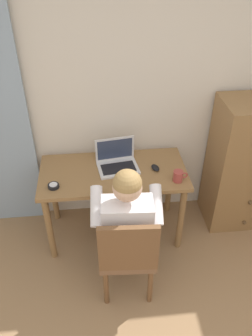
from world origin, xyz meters
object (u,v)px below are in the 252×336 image
object	(u,v)px
laptop	(117,161)
desk_clock	(54,186)
coffee_mug	(178,176)
computer_mouse	(155,168)
desk	(113,181)
chair	(128,253)
dresser	(246,165)
person_seated	(127,218)

from	to	relation	value
laptop	desk_clock	bearing A→B (deg)	-156.21
laptop	coffee_mug	bearing A→B (deg)	-27.74
laptop	computer_mouse	world-z (taller)	laptop
desk	chair	bearing A→B (deg)	-85.63
desk	computer_mouse	bearing A→B (deg)	-1.62
dresser	coffee_mug	distance (m)	0.78
person_seated	computer_mouse	size ratio (longest dim) A/B	11.86
desk_clock	coffee_mug	size ratio (longest dim) A/B	0.75
computer_mouse	chair	bearing A→B (deg)	-129.95
dresser	desk	bearing A→B (deg)	-175.80
desk_clock	person_seated	bearing A→B (deg)	-31.00
chair	laptop	size ratio (longest dim) A/B	2.34
desk	desk_clock	xyz separation A→B (m)	(-0.49, -0.16, 0.12)
desk	desk_clock	world-z (taller)	desk_clock
dresser	coffee_mug	size ratio (longest dim) A/B	10.65
chair	desk_clock	distance (m)	0.79
computer_mouse	desk_clock	xyz separation A→B (m)	(-0.85, -0.15, -0.00)
desk	laptop	xyz separation A→B (m)	(0.04, 0.07, 0.16)
person_seated	laptop	size ratio (longest dim) A/B	3.20
person_seated	computer_mouse	distance (m)	0.58
dresser	desk_clock	xyz separation A→B (m)	(-1.72, -0.26, 0.11)
dresser	coffee_mug	world-z (taller)	dresser
chair	computer_mouse	bearing A→B (deg)	65.10
person_seated	coffee_mug	world-z (taller)	person_seated
desk_clock	computer_mouse	bearing A→B (deg)	10.27
desk	dresser	distance (m)	1.24
desk_clock	coffee_mug	xyz separation A→B (m)	(1.01, -0.02, 0.03)
dresser	person_seated	size ratio (longest dim) A/B	1.08
dresser	coffee_mug	bearing A→B (deg)	-158.92
desk	coffee_mug	distance (m)	0.57
desk	desk_clock	size ratio (longest dim) A/B	13.93
desk	computer_mouse	distance (m)	0.38
desk	person_seated	size ratio (longest dim) A/B	1.06
person_seated	laptop	distance (m)	0.58
chair	computer_mouse	xyz separation A→B (m)	(0.31, 0.67, 0.27)
desk	dresser	xyz separation A→B (m)	(1.23, 0.09, 0.01)
laptop	computer_mouse	xyz separation A→B (m)	(0.32, -0.08, -0.04)
desk	laptop	distance (m)	0.18
desk_clock	coffee_mug	bearing A→B (deg)	-1.10
chair	coffee_mug	distance (m)	0.74
laptop	dresser	bearing A→B (deg)	1.04
chair	laptop	bearing A→B (deg)	90.97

